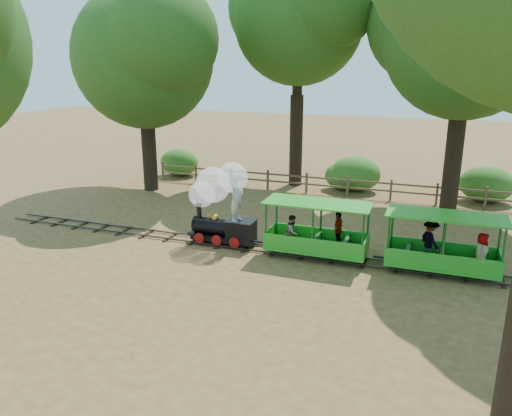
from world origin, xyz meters
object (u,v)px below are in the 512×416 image
(carriage_rear, at_px, (444,249))
(locomotive, at_px, (219,198))
(fence, at_px, (327,183))
(carriage_front, at_px, (316,235))

(carriage_rear, bearing_deg, locomotive, 179.34)
(locomotive, height_order, carriage_rear, locomotive)
(locomotive, bearing_deg, carriage_rear, -0.66)
(locomotive, xyz_separation_m, fence, (2.06, 7.94, -1.10))
(carriage_front, height_order, carriage_rear, same)
(carriage_front, bearing_deg, fence, 99.99)
(locomotive, xyz_separation_m, carriage_rear, (7.38, -0.09, -0.88))
(locomotive, height_order, fence, locomotive)
(carriage_rear, bearing_deg, fence, 123.52)
(carriage_front, distance_m, carriage_rear, 3.90)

